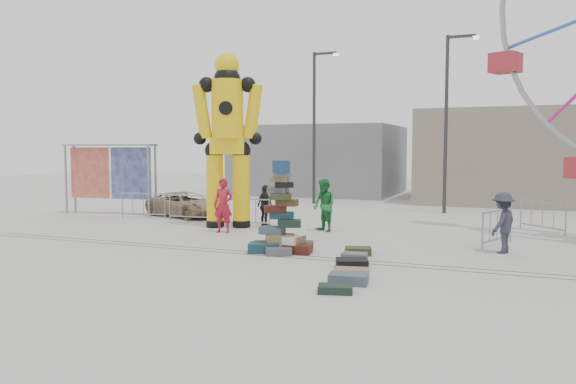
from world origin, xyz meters
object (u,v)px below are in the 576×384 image
at_px(barricade_wheel_front, 497,227).
at_px(barricade_wheel_back, 542,216).
at_px(pedestrian_red, 223,205).
at_px(parked_suv, 186,204).
at_px(pedestrian_black, 265,206).
at_px(barricade_dummy_a, 143,205).
at_px(barricade_dummy_b, 192,208).
at_px(banner_scaffold, 110,162).
at_px(suitcase_tower, 281,226).
at_px(barricade_dummy_c, 242,213).
at_px(lamp_post_right, 448,114).
at_px(pedestrian_grey, 503,223).
at_px(pedestrian_green, 324,205).
at_px(crash_test_dummy, 228,133).
at_px(lamp_post_left, 316,119).
at_px(steamer_trunk, 286,244).

xyz_separation_m(barricade_wheel_front, barricade_wheel_back, (1.41, 3.48, 0.00)).
height_order(pedestrian_red, parked_suv, pedestrian_red).
bearing_deg(pedestrian_black, barricade_dummy_a, 27.40).
distance_m(barricade_dummy_b, parked_suv, 1.63).
xyz_separation_m(banner_scaffold, barricade_dummy_b, (4.53, -0.56, -1.81)).
relative_size(suitcase_tower, barricade_dummy_c, 1.31).
bearing_deg(banner_scaffold, lamp_post_right, 17.53).
relative_size(pedestrian_red, pedestrian_grey, 1.11).
relative_size(suitcase_tower, barricade_dummy_a, 1.31).
distance_m(suitcase_tower, pedestrian_green, 4.15).
bearing_deg(crash_test_dummy, parked_suv, 123.45).
height_order(barricade_dummy_b, pedestrian_black, pedestrian_black).
xyz_separation_m(lamp_post_left, barricade_wheel_front, (9.38, -10.13, -3.93)).
distance_m(crash_test_dummy, pedestrian_black, 3.06).
bearing_deg(lamp_post_left, pedestrian_black, -82.88).
relative_size(lamp_post_left, pedestrian_green, 4.26).
height_order(lamp_post_right, barricade_wheel_back, lamp_post_right).
xyz_separation_m(suitcase_tower, barricade_wheel_back, (7.12, 6.98, -0.18)).
xyz_separation_m(barricade_dummy_b, pedestrian_black, (3.44, -0.37, 0.24)).
relative_size(lamp_post_right, pedestrian_black, 5.07).
distance_m(banner_scaffold, pedestrian_grey, 16.79).
bearing_deg(lamp_post_left, barricade_wheel_front, -47.21).
bearing_deg(barricade_dummy_a, pedestrian_green, -13.54).
height_order(suitcase_tower, barricade_dummy_c, suitcase_tower).
height_order(banner_scaffold, steamer_trunk, banner_scaffold).
bearing_deg(barricade_dummy_a, barricade_dummy_b, -9.06).
bearing_deg(barricade_dummy_b, pedestrian_grey, -18.06).
bearing_deg(barricade_wheel_front, barricade_wheel_back, 0.23).
distance_m(barricade_dummy_c, pedestrian_red, 1.43).
xyz_separation_m(suitcase_tower, barricade_dummy_c, (-3.22, 3.99, -0.18)).
distance_m(barricade_dummy_a, parked_suv, 1.79).
xyz_separation_m(crash_test_dummy, barricade_dummy_a, (-4.63, 1.10, -2.96)).
xyz_separation_m(pedestrian_red, pedestrian_black, (0.76, 1.91, -0.17)).
relative_size(lamp_post_right, barricade_dummy_c, 4.00).
height_order(barricade_wheel_front, pedestrian_black, pedestrian_black).
xyz_separation_m(lamp_post_right, steamer_trunk, (-3.20, -11.61, -4.25)).
distance_m(suitcase_tower, parked_suv, 9.34).
relative_size(crash_test_dummy, barricade_dummy_c, 3.33).
distance_m(suitcase_tower, pedestrian_black, 5.19).
bearing_deg(barricade_dummy_c, banner_scaffold, 149.09).
xyz_separation_m(banner_scaffold, barricade_dummy_a, (2.12, -0.52, -1.81)).
height_order(steamer_trunk, barricade_wheel_front, barricade_wheel_front).
bearing_deg(lamp_post_left, pedestrian_green, -69.20).
bearing_deg(barricade_dummy_c, lamp_post_right, 29.89).
bearing_deg(steamer_trunk, crash_test_dummy, 143.23).
bearing_deg(lamp_post_right, pedestrian_red, -126.35).
bearing_deg(pedestrian_green, pedestrian_red, -117.81).
bearing_deg(pedestrian_black, lamp_post_right, -98.08).
height_order(barricade_dummy_a, pedestrian_grey, pedestrian_grey).
bearing_deg(pedestrian_green, pedestrian_black, -152.01).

